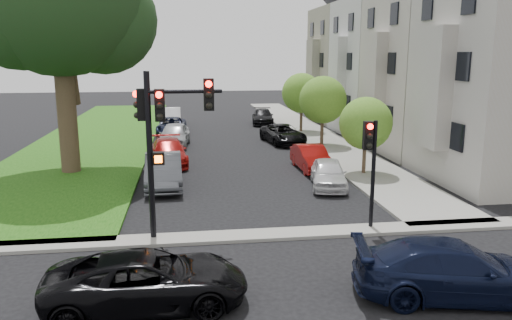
{
  "coord_description": "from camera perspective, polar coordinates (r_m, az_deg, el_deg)",
  "views": [
    {
      "loc": [
        -2.59,
        -13.67,
        6.02
      ],
      "look_at": [
        0.0,
        5.0,
        2.0
      ],
      "focal_mm": 35.0,
      "sensor_mm": 36.0,
      "label": 1
    }
  ],
  "objects": [
    {
      "name": "car_parked_9",
      "position": [
        43.57,
        -9.65,
        4.91
      ],
      "size": [
        1.66,
        4.55,
        1.49
      ],
      "primitive_type": "imported",
      "rotation": [
        0.0,
        0.0,
        0.02
      ],
      "color": "silver",
      "rests_on": "ground"
    },
    {
      "name": "ground",
      "position": [
        15.16,
        2.65,
        -11.37
      ],
      "size": [
        140.0,
        140.0,
        0.0
      ],
      "primitive_type": "plane",
      "color": "black",
      "rests_on": "ground"
    },
    {
      "name": "sidewalk_cross",
      "position": [
        16.96,
        1.41,
        -8.53
      ],
      "size": [
        60.0,
        1.0,
        0.12
      ],
      "primitive_type": "cube",
      "color": "gray",
      "rests_on": "ground"
    },
    {
      "name": "car_parked_6",
      "position": [
        28.06,
        -9.98,
        0.91
      ],
      "size": [
        2.34,
        4.91,
        1.38
      ],
      "primitive_type": "imported",
      "rotation": [
        0.0,
        0.0,
        0.09
      ],
      "color": "maroon",
      "rests_on": "ground"
    },
    {
      "name": "grass_strip",
      "position": [
        38.67,
        -17.36,
        2.62
      ],
      "size": [
        8.0,
        44.0,
        0.12
      ],
      "primitive_type": "cube",
      "color": "#11420C",
      "rests_on": "ground"
    },
    {
      "name": "car_parked_1",
      "position": [
        26.39,
        6.34,
        0.24
      ],
      "size": [
        1.53,
        4.03,
        1.31
      ],
      "primitive_type": "imported",
      "rotation": [
        0.0,
        0.0,
        0.04
      ],
      "color": "maroon",
      "rests_on": "ground"
    },
    {
      "name": "house_d",
      "position": [
        46.67,
        11.19,
        12.93
      ],
      "size": [
        7.7,
        7.55,
        15.97
      ],
      "color": "gray",
      "rests_on": "ground"
    },
    {
      "name": "car_parked_5",
      "position": [
        23.26,
        -10.53,
        -1.23
      ],
      "size": [
        1.81,
        4.7,
        1.53
      ],
      "primitive_type": "imported",
      "rotation": [
        0.0,
        0.0,
        0.04
      ],
      "color": "#3F4247",
      "rests_on": "ground"
    },
    {
      "name": "small_tree_a",
      "position": [
        25.43,
        12.43,
        4.1
      ],
      "size": [
        2.64,
        2.64,
        3.96
      ],
      "color": "#3F3122",
      "rests_on": "ground"
    },
    {
      "name": "traffic_signal_main",
      "position": [
        16.08,
        -10.62,
        3.88
      ],
      "size": [
        2.68,
        0.69,
        5.5
      ],
      "color": "black",
      "rests_on": "ground"
    },
    {
      "name": "car_parked_4",
      "position": [
        43.67,
        0.77,
        4.96
      ],
      "size": [
        2.35,
        4.64,
        1.29
      ],
      "primitive_type": "imported",
      "rotation": [
        0.0,
        0.0,
        -0.12
      ],
      "color": "black",
      "rests_on": "ground"
    },
    {
      "name": "sidewalk_right",
      "position": [
        39.26,
        5.97,
        3.24
      ],
      "size": [
        3.5,
        44.0,
        0.12
      ],
      "primitive_type": "cube",
      "color": "gray",
      "rests_on": "ground"
    },
    {
      "name": "car_cross_far",
      "position": [
        13.69,
        21.72,
        -11.61
      ],
      "size": [
        5.28,
        2.9,
        1.45
      ],
      "primitive_type": "imported",
      "rotation": [
        0.0,
        0.0,
        1.39
      ],
      "color": "black",
      "rests_on": "ground"
    },
    {
      "name": "car_parked_2",
      "position": [
        34.22,
        3.12,
        2.99
      ],
      "size": [
        2.84,
        4.96,
        1.3
      ],
      "primitive_type": "imported",
      "rotation": [
        0.0,
        0.0,
        0.15
      ],
      "color": "black",
      "rests_on": "ground"
    },
    {
      "name": "small_tree_c",
      "position": [
        38.89,
        5.23,
        7.62
      ],
      "size": [
        3.07,
        3.07,
        4.6
      ],
      "color": "#3F3122",
      "rests_on": "ground"
    },
    {
      "name": "house_c",
      "position": [
        39.64,
        14.78,
        12.97
      ],
      "size": [
        7.7,
        7.55,
        15.97
      ],
      "color": "#9E9C9B",
      "rests_on": "ground"
    },
    {
      "name": "car_cross_near",
      "position": [
        12.64,
        -12.31,
        -13.28
      ],
      "size": [
        4.95,
        2.48,
        1.35
      ],
      "primitive_type": "imported",
      "rotation": [
        0.0,
        0.0,
        1.62
      ],
      "color": "black",
      "rests_on": "ground"
    },
    {
      "name": "house_b",
      "position": [
        32.83,
        19.89,
        12.94
      ],
      "size": [
        7.7,
        7.55,
        15.97
      ],
      "color": "gray",
      "rests_on": "ground"
    },
    {
      "name": "car_parked_7",
      "position": [
        33.42,
        -9.32,
        2.85
      ],
      "size": [
        2.24,
        4.69,
        1.55
      ],
      "primitive_type": "imported",
      "rotation": [
        0.0,
        0.0,
        -0.09
      ],
      "color": "#999BA0",
      "rests_on": "ground"
    },
    {
      "name": "small_tree_b",
      "position": [
        32.99,
        7.64,
        6.82
      ],
      "size": [
        3.09,
        3.09,
        4.64
      ],
      "color": "#3F3122",
      "rests_on": "ground"
    },
    {
      "name": "car_parked_8",
      "position": [
        38.65,
        -9.63,
        3.86
      ],
      "size": [
        2.27,
        4.65,
        1.27
      ],
      "primitive_type": "imported",
      "rotation": [
        0.0,
        0.0,
        -0.03
      ],
      "color": "black",
      "rests_on": "ground"
    },
    {
      "name": "traffic_signal_secondary",
      "position": [
        17.33,
        12.95,
        0.6
      ],
      "size": [
        0.49,
        0.39,
        3.84
      ],
      "color": "black",
      "rests_on": "ground"
    },
    {
      "name": "car_parked_0",
      "position": [
        23.1,
        8.27,
        -1.53
      ],
      "size": [
        2.28,
        4.06,
        1.3
      ],
      "primitive_type": "imported",
      "rotation": [
        0.0,
        0.0,
        -0.2
      ],
      "color": "silver",
      "rests_on": "ground"
    }
  ]
}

